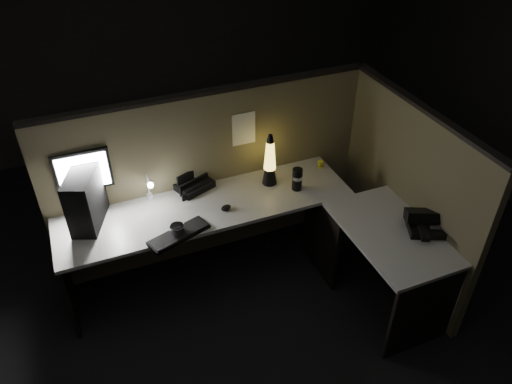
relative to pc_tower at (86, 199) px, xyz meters
name	(u,v)px	position (x,y,z in m)	size (l,w,h in m)	color
floor	(254,319)	(1.00, -0.75, -0.94)	(6.00, 6.00, 0.00)	black
room_shell	(253,139)	(1.00, -0.75, 0.68)	(6.00, 6.00, 6.00)	silver
partition_back	(212,177)	(1.00, 0.18, -0.19)	(2.66, 0.06, 1.50)	brown
partition_right	(405,196)	(2.33, -0.65, -0.19)	(0.06, 1.66, 1.50)	brown
desk	(263,237)	(1.18, -0.49, -0.36)	(2.60, 1.60, 0.73)	beige
pc_tower	(86,199)	(0.00, 0.00, 0.00)	(0.18, 0.41, 0.43)	black
monitor	(84,176)	(0.03, 0.15, 0.10)	(0.40, 0.17, 0.52)	black
keyboard	(179,235)	(0.56, -0.41, -0.20)	(0.46, 0.15, 0.02)	black
mouse	(226,208)	(0.98, -0.25, -0.20)	(0.09, 0.06, 0.03)	black
clip_lamp	(150,188)	(0.47, 0.05, -0.07)	(0.05, 0.19, 0.24)	silver
organizer	(192,182)	(0.83, 0.14, -0.17)	(0.35, 0.33, 0.21)	black
lava_lamp	(270,163)	(1.43, -0.05, -0.03)	(0.12, 0.12, 0.45)	black
travel_mug	(297,179)	(1.60, -0.21, -0.12)	(0.08, 0.08, 0.19)	black
steel_mug	(177,230)	(0.56, -0.40, -0.17)	(0.11, 0.11, 0.09)	silver
figurine	(321,163)	(1.92, -0.01, -0.16)	(0.06, 0.06, 0.06)	yellow
pinned_paper	(244,129)	(1.28, 0.15, 0.22)	(0.19, 0.00, 0.28)	white
desk_phone	(425,222)	(2.24, -1.01, -0.15)	(0.33, 0.33, 0.16)	black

